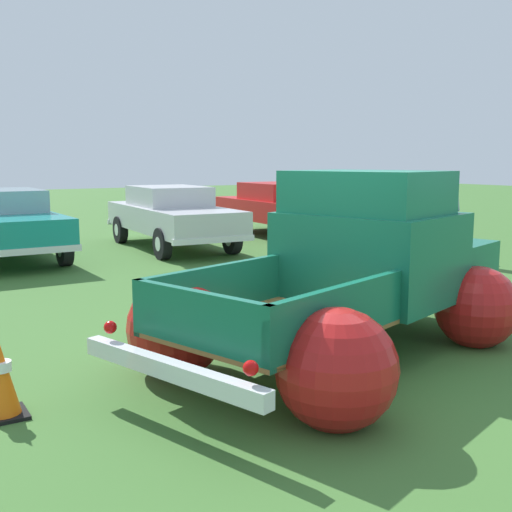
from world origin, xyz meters
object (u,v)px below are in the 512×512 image
at_px(show_car_3, 282,207).
at_px(show_car_2, 172,214).
at_px(vintage_pickup_truck, 356,281).
at_px(show_car_1, 2,221).
at_px(lane_cone_0, 1,380).
at_px(spectator_2, 442,210).
at_px(lane_cone_1, 334,275).
at_px(spectator_1, 418,207).

bearing_deg(show_car_3, show_car_2, -79.54).
distance_m(vintage_pickup_truck, show_car_1, 8.89).
xyz_separation_m(show_car_2, lane_cone_0, (-5.15, -8.19, -0.47)).
bearing_deg(show_car_3, spectator_2, 5.27).
bearing_deg(lane_cone_1, vintage_pickup_truck, -124.13).
bearing_deg(show_car_2, spectator_2, 42.12).
bearing_deg(spectator_2, spectator_1, 74.11).
height_order(spectator_2, lane_cone_1, spectator_2).
xyz_separation_m(vintage_pickup_truck, show_car_2, (1.58, 8.30, 0.03)).
distance_m(show_car_2, spectator_2, 6.02).
distance_m(show_car_1, spectator_2, 8.97).
bearing_deg(show_car_3, lane_cone_1, -26.32).
height_order(show_car_3, spectator_1, spectator_1).
bearing_deg(show_car_1, show_car_2, 84.21).
distance_m(show_car_2, lane_cone_0, 9.69).
distance_m(vintage_pickup_truck, spectator_2, 6.47).
height_order(vintage_pickup_truck, show_car_3, vintage_pickup_truck).
height_order(show_car_3, lane_cone_1, show_car_3).
relative_size(show_car_2, spectator_2, 2.66).
bearing_deg(show_car_2, spectator_1, 50.04).
height_order(show_car_1, show_car_3, same).
xyz_separation_m(show_car_1, lane_cone_0, (-1.51, -8.54, -0.47)).
bearing_deg(spectator_1, show_car_1, -54.84).
height_order(show_car_1, spectator_2, spectator_2).
bearing_deg(show_car_2, vintage_pickup_truck, -7.58).
bearing_deg(lane_cone_1, show_car_3, 61.94).
height_order(show_car_2, lane_cone_0, show_car_2).
height_order(vintage_pickup_truck, lane_cone_0, vintage_pickup_truck).
xyz_separation_m(show_car_2, spectator_2, (3.78, -4.68, 0.26)).
bearing_deg(lane_cone_0, show_car_1, 79.98).
bearing_deg(vintage_pickup_truck, spectator_2, 16.88).
xyz_separation_m(show_car_1, spectator_1, (7.68, -4.14, 0.25)).
bearing_deg(spectator_1, show_car_3, -108.89).
bearing_deg(lane_cone_0, spectator_2, 21.45).
bearing_deg(vintage_pickup_truck, show_car_3, 43.16).
height_order(lane_cone_0, lane_cone_1, same).
bearing_deg(show_car_1, lane_cone_1, 29.36).
height_order(show_car_1, lane_cone_1, show_car_1).
height_order(spectator_1, spectator_2, spectator_2).
relative_size(show_car_3, spectator_1, 2.61).
height_order(show_car_3, lane_cone_0, show_car_3).
bearing_deg(show_car_3, show_car_1, -86.82).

